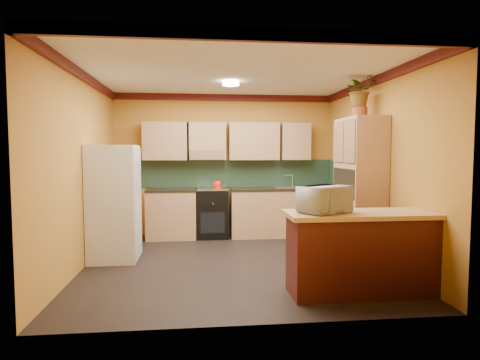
# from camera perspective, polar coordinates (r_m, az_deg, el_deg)

# --- Properties ---
(room_shell) EXTENTS (4.24, 4.24, 2.72)m
(room_shell) POSITION_cam_1_polar(r_m,az_deg,el_deg) (6.00, -0.86, 8.67)
(room_shell) COLOR black
(room_shell) RESTS_ON ground
(base_cabinets_back) EXTENTS (3.65, 0.60, 0.88)m
(base_cabinets_back) POSITION_cam_1_polar(r_m,az_deg,el_deg) (7.61, 0.72, -4.77)
(base_cabinets_back) COLOR tan
(base_cabinets_back) RESTS_ON ground
(countertop_back) EXTENTS (3.65, 0.62, 0.04)m
(countertop_back) POSITION_cam_1_polar(r_m,az_deg,el_deg) (7.56, 0.73, -1.32)
(countertop_back) COLOR black
(countertop_back) RESTS_ON base_cabinets_back
(stove) EXTENTS (0.58, 0.58, 0.91)m
(stove) POSITION_cam_1_polar(r_m,az_deg,el_deg) (7.56, -4.00, -4.72)
(stove) COLOR black
(stove) RESTS_ON ground
(kettle) EXTENTS (0.19, 0.19, 0.18)m
(kettle) POSITION_cam_1_polar(r_m,az_deg,el_deg) (7.45, -3.24, -0.62)
(kettle) COLOR red
(kettle) RESTS_ON stove
(sink) EXTENTS (0.48, 0.40, 0.03)m
(sink) POSITION_cam_1_polar(r_m,az_deg,el_deg) (7.68, 6.48, -0.99)
(sink) COLOR silver
(sink) RESTS_ON countertop_back
(base_cabinets_right) EXTENTS (0.60, 0.80, 0.88)m
(base_cabinets_right) POSITION_cam_1_polar(r_m,az_deg,el_deg) (7.31, 12.60, -5.23)
(base_cabinets_right) COLOR tan
(base_cabinets_right) RESTS_ON ground
(countertop_right) EXTENTS (0.62, 0.80, 0.04)m
(countertop_right) POSITION_cam_1_polar(r_m,az_deg,el_deg) (7.25, 12.65, -1.64)
(countertop_right) COLOR black
(countertop_right) RESTS_ON base_cabinets_right
(fridge) EXTENTS (0.68, 0.66, 1.70)m
(fridge) POSITION_cam_1_polar(r_m,az_deg,el_deg) (6.18, -17.50, -3.15)
(fridge) COLOR silver
(fridge) RESTS_ON ground
(pantry) EXTENTS (0.48, 0.90, 2.10)m
(pantry) POSITION_cam_1_polar(r_m,az_deg,el_deg) (6.16, 16.62, -1.29)
(pantry) COLOR tan
(pantry) RESTS_ON ground
(fern_pot) EXTENTS (0.22, 0.22, 0.16)m
(fern_pot) POSITION_cam_1_polar(r_m,az_deg,el_deg) (6.21, 16.65, 9.20)
(fern_pot) COLOR brown
(fern_pot) RESTS_ON pantry
(fern) EXTENTS (0.47, 0.42, 0.48)m
(fern) POSITION_cam_1_polar(r_m,az_deg,el_deg) (6.24, 16.71, 12.14)
(fern) COLOR tan
(fern) RESTS_ON fern_pot
(breakfast_bar) EXTENTS (1.80, 0.55, 0.88)m
(breakfast_bar) POSITION_cam_1_polar(r_m,az_deg,el_deg) (4.83, 17.91, -10.09)
(breakfast_bar) COLOR #4B1D11
(breakfast_bar) RESTS_ON ground
(bar_top) EXTENTS (1.90, 0.65, 0.05)m
(bar_top) POSITION_cam_1_polar(r_m,az_deg,el_deg) (4.74, 18.03, -4.63)
(bar_top) COLOR tan
(bar_top) RESTS_ON breakfast_bar
(microwave) EXTENTS (0.65, 0.59, 0.30)m
(microwave) POSITION_cam_1_polar(r_m,az_deg,el_deg) (4.53, 11.93, -2.70)
(microwave) COLOR silver
(microwave) RESTS_ON bar_top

